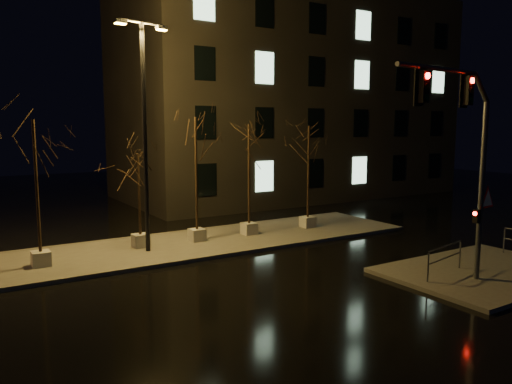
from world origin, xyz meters
TOP-DOWN VIEW (x-y plane):
  - ground at (0.00, 0.00)m, footprint 90.00×90.00m
  - median at (0.00, 6.00)m, footprint 22.00×5.00m
  - sidewalk_corner at (7.50, -3.50)m, footprint 7.00×5.00m
  - building at (14.00, 18.00)m, footprint 25.00×12.00m
  - tree_1 at (-6.03, 5.53)m, footprint 1.80×1.80m
  - tree_2 at (-1.90, 6.45)m, footprint 1.80×1.80m
  - tree_3 at (0.65, 6.17)m, footprint 1.80×1.80m
  - tree_4 at (3.37, 6.13)m, footprint 1.80×1.80m
  - tree_5 at (6.78, 5.97)m, footprint 1.80×1.80m
  - traffic_signal_mast at (5.22, -4.11)m, footprint 5.61×0.68m
  - streetlight_main at (-1.87, 5.60)m, footprint 2.31×0.72m
  - guard_rail_a at (5.78, -3.11)m, footprint 2.38×0.53m

SIDE VIEW (x-z plane):
  - ground at x=0.00m, z-range 0.00..0.00m
  - median at x=0.00m, z-range 0.00..0.15m
  - sidewalk_corner at x=7.50m, z-range 0.00..0.15m
  - guard_rail_a at x=5.78m, z-range 0.31..1.36m
  - tree_2 at x=-1.90m, z-range 1.22..5.34m
  - tree_5 at x=6.78m, z-range 1.52..6.84m
  - tree_4 at x=3.37m, z-range 1.54..6.92m
  - tree_1 at x=-6.03m, z-range 1.59..7.13m
  - tree_3 at x=0.65m, z-range 1.63..7.33m
  - traffic_signal_mast at x=5.22m, z-range 1.23..8.09m
  - streetlight_main at x=-1.87m, z-range 0.86..10.11m
  - building at x=14.00m, z-range 0.00..15.00m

